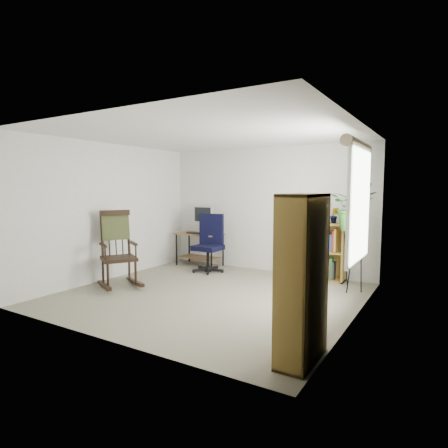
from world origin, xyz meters
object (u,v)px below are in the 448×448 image
Objects in this scene: rocking_chair at (119,248)px; low_bookshelf at (317,251)px; office_chair at (208,243)px; tall_bookshelf at (302,279)px; desk at (200,249)px.

low_bookshelf is at bearing -18.84° from rocking_chair.
tall_bookshelf is (2.82, -2.66, 0.22)m from office_chair.
low_bookshelf is at bearing 0.66° from office_chair.
rocking_chair is at bearing 163.57° from tall_bookshelf.
desk is 0.68m from office_chair.
rocking_chair is at bearing -127.05° from office_chair.
low_bookshelf reaches higher than desk.
low_bookshelf is 0.65× the size of tall_bookshelf.
low_bookshelf is (2.46, 0.12, 0.17)m from desk.
tall_bookshelf reaches higher than low_bookshelf.
tall_bookshelf is (0.84, -3.20, 0.28)m from low_bookshelf.
rocking_chair is 0.81× the size of tall_bookshelf.
office_chair is 1.12× the size of low_bookshelf.
rocking_chair is 3.64m from tall_bookshelf.
rocking_chair reaches higher than office_chair.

